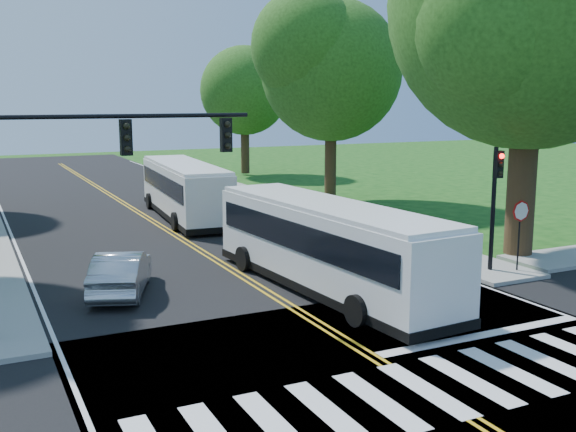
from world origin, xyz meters
TOP-DOWN VIEW (x-y plane):
  - ground at (0.00, 0.00)m, footprint 140.00×140.00m
  - road at (0.00, 18.00)m, footprint 14.00×96.00m
  - cross_road at (0.00, 0.00)m, footprint 60.00×12.00m
  - center_line at (0.00, 22.00)m, footprint 0.36×70.00m
  - edge_line_w at (-6.80, 22.00)m, footprint 0.12×70.00m
  - edge_line_e at (6.80, 22.00)m, footprint 0.12×70.00m
  - crosswalk at (0.00, -0.50)m, footprint 12.60×3.00m
  - stop_bar at (3.50, 1.60)m, footprint 6.60×0.40m
  - sidewalk_ne at (8.30, 25.00)m, footprint 2.60×40.00m
  - tree_ne_big at (11.00, 8.00)m, footprint 10.80×10.80m
  - tree_east_mid at (11.50, 24.00)m, footprint 8.40×8.40m
  - tree_east_far at (12.50, 40.00)m, footprint 7.20×7.20m
  - signal_nw at (-5.86, 6.43)m, footprint 7.15×0.46m
  - signal_ne at (8.20, 6.44)m, footprint 0.30×0.46m
  - stop_sign at (9.00, 5.98)m, footprint 0.76×0.08m
  - bus_lead at (1.83, 7.15)m, footprint 3.27×11.35m
  - bus_follow at (1.80, 22.40)m, footprint 3.37×11.35m
  - hatchback at (-4.30, 9.67)m, footprint 2.90×4.51m
  - suv at (4.98, 12.71)m, footprint 2.55×4.94m
  - dark_sedan at (5.66, 19.84)m, footprint 2.24×4.32m

SIDE VIEW (x-z plane):
  - ground at x=0.00m, z-range 0.00..0.00m
  - road at x=0.00m, z-range 0.00..0.01m
  - cross_road at x=0.00m, z-range 0.00..0.01m
  - center_line at x=0.00m, z-range 0.01..0.02m
  - edge_line_w at x=-6.80m, z-range 0.01..0.02m
  - edge_line_e at x=6.80m, z-range 0.01..0.02m
  - crosswalk at x=0.00m, z-range 0.01..0.02m
  - stop_bar at x=3.50m, z-range 0.01..0.02m
  - sidewalk_ne at x=8.30m, z-range 0.00..0.15m
  - dark_sedan at x=5.66m, z-range 0.01..1.21m
  - suv at x=4.98m, z-range 0.01..1.34m
  - hatchback at x=-4.30m, z-range 0.01..1.42m
  - bus_follow at x=1.80m, z-range 0.09..2.99m
  - bus_lead at x=1.83m, z-range 0.09..2.99m
  - stop_sign at x=9.00m, z-range 0.77..3.30m
  - signal_ne at x=8.20m, z-range 0.76..5.16m
  - signal_nw at x=-5.86m, z-range 1.55..7.21m
  - tree_east_far at x=12.50m, z-range 1.69..12.03m
  - tree_east_mid at x=11.50m, z-range 1.89..13.82m
  - tree_ne_big at x=11.00m, z-range 2.17..17.08m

